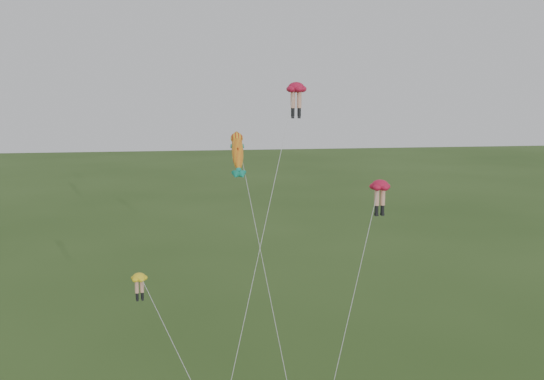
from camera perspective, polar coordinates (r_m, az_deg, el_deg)
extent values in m
ellipsoid|color=red|center=(40.57, 2.28, 9.64)|extent=(1.43, 1.43, 0.70)
cylinder|color=#ECA58C|center=(40.55, 1.98, 8.48)|extent=(0.31, 0.31, 1.07)
cylinder|color=black|center=(40.57, 1.97, 7.35)|extent=(0.24, 0.24, 0.53)
cube|color=black|center=(40.59, 1.97, 6.86)|extent=(0.18, 0.32, 0.16)
cylinder|color=#ECA58C|center=(40.61, 2.58, 8.48)|extent=(0.31, 0.31, 1.07)
cylinder|color=black|center=(40.64, 2.57, 7.35)|extent=(0.24, 0.24, 0.53)
cube|color=black|center=(40.65, 2.57, 6.86)|extent=(0.18, 0.32, 0.16)
cylinder|color=silver|center=(36.12, -1.02, -4.96)|extent=(6.01, 10.51, 18.90)
ellipsoid|color=red|center=(36.22, 10.15, 0.48)|extent=(1.44, 1.44, 0.63)
cylinder|color=#ECA58C|center=(36.26, 9.84, -0.70)|extent=(0.28, 0.28, 0.97)
cylinder|color=black|center=(36.40, 9.80, -1.82)|extent=(0.22, 0.22, 0.48)
cube|color=black|center=(36.46, 9.79, -2.30)|extent=(0.20, 0.30, 0.14)
cylinder|color=#ECA58C|center=(36.43, 10.38, -0.66)|extent=(0.28, 0.28, 0.97)
cylinder|color=black|center=(36.57, 10.35, -1.78)|extent=(0.22, 0.22, 0.48)
cube|color=black|center=(36.63, 10.33, -2.26)|extent=(0.20, 0.30, 0.14)
cylinder|color=silver|center=(34.60, 7.49, -10.66)|extent=(4.73, 5.53, 13.19)
ellipsoid|color=yellow|center=(37.83, -12.41, -8.00)|extent=(1.22, 1.22, 0.51)
cylinder|color=#ECA58C|center=(37.99, -12.61, -8.88)|extent=(0.23, 0.23, 0.78)
cylinder|color=black|center=(38.18, -12.58, -9.71)|extent=(0.18, 0.18, 0.39)
cube|color=black|center=(38.26, -12.56, -10.06)|extent=(0.17, 0.25, 0.11)
cylinder|color=#ECA58C|center=(38.03, -12.14, -8.84)|extent=(0.23, 0.23, 0.78)
cylinder|color=black|center=(38.22, -12.11, -9.67)|extent=(0.18, 0.18, 0.39)
cube|color=black|center=(38.30, -12.09, -10.02)|extent=(0.17, 0.25, 0.11)
cylinder|color=silver|center=(34.92, -8.55, -15.57)|extent=(4.99, 8.73, 7.50)
ellipsoid|color=yellow|center=(41.66, -3.27, 3.74)|extent=(0.95, 2.81, 3.01)
sphere|color=yellow|center=(41.66, -3.27, 3.74)|extent=(0.92, 1.29, 1.27)
cone|color=#16927B|center=(41.66, -3.27, 3.74)|extent=(0.72, 1.23, 1.19)
cone|color=#16927B|center=(41.66, -3.27, 3.74)|extent=(0.72, 1.23, 1.19)
cone|color=#16927B|center=(41.66, -3.27, 3.74)|extent=(0.41, 0.68, 0.66)
cone|color=#16927B|center=(41.66, -3.27, 3.74)|extent=(0.41, 0.68, 0.66)
cone|color=red|center=(41.66, -3.27, 3.74)|extent=(0.45, 0.67, 0.66)
cylinder|color=silver|center=(37.65, -0.76, -8.00)|extent=(2.24, 11.43, 14.29)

